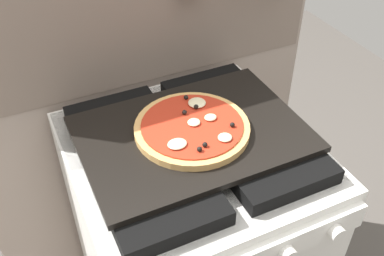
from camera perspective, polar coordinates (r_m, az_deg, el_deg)
kitchen_backsplash at (r=1.41m, az=-5.66°, el=3.55°), size 1.10×0.09×1.55m
stove at (r=1.43m, az=0.03°, el=-14.91°), size 0.60×0.64×0.90m
baking_tray at (r=1.09m, az=0.00°, el=-0.73°), size 0.54×0.38×0.02m
pizza_left at (r=1.08m, az=0.17°, el=0.09°), size 0.28×0.28×0.03m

